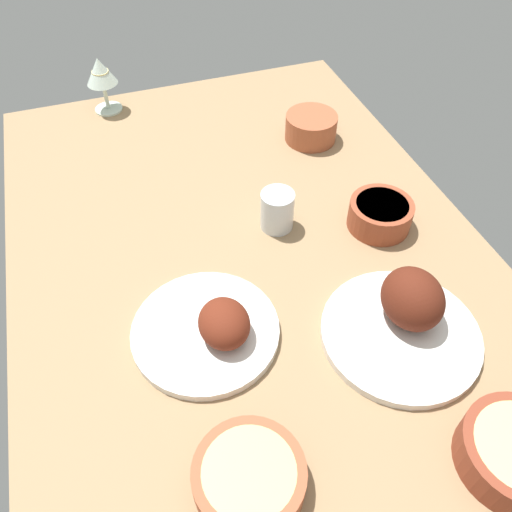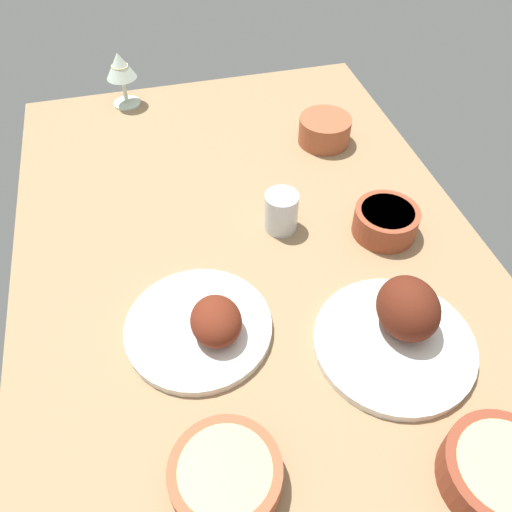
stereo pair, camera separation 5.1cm
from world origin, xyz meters
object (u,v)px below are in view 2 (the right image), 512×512
at_px(bowl_onions, 325,129).
at_px(bowl_potatoes, 501,473).
at_px(plate_center_main, 401,326).
at_px(bowl_sauce, 386,221).
at_px(wine_glass, 120,68).
at_px(plate_near_viewer, 205,325).
at_px(water_tumbler, 281,212).
at_px(bowl_pasta, 226,475).

relative_size(bowl_onions, bowl_potatoes, 0.78).
distance_m(plate_center_main, bowl_sauce, 0.25).
bearing_deg(plate_center_main, bowl_onions, -7.06).
height_order(bowl_potatoes, wine_glass, wine_glass).
relative_size(plate_center_main, wine_glass, 1.89).
bearing_deg(plate_center_main, plate_near_viewer, 73.67).
height_order(plate_center_main, bowl_potatoes, plate_center_main).
xyz_separation_m(plate_near_viewer, bowl_onions, (0.47, -0.38, 0.01)).
bearing_deg(water_tumbler, bowl_onions, -35.36).
distance_m(bowl_sauce, bowl_onions, 0.32).
height_order(bowl_pasta, wine_glass, wine_glass).
height_order(bowl_sauce, wine_glass, wine_glass).
bearing_deg(bowl_pasta, bowl_onions, -28.76).
bearing_deg(bowl_potatoes, wine_glass, 20.17).
bearing_deg(bowl_potatoes, plate_center_main, 6.67).
distance_m(bowl_potatoes, bowl_pasta, 0.37).
xyz_separation_m(plate_center_main, bowl_potatoes, (-0.25, -0.03, -0.00)).
relative_size(bowl_sauce, wine_glass, 0.90).
distance_m(bowl_sauce, water_tumbler, 0.21).
bearing_deg(plate_near_viewer, plate_center_main, -106.33).
bearing_deg(bowl_pasta, plate_center_main, -64.31).
xyz_separation_m(plate_center_main, bowl_onions, (0.56, -0.07, -0.00)).
xyz_separation_m(bowl_pasta, wine_glass, (1.01, 0.05, 0.07)).
relative_size(plate_center_main, bowl_potatoes, 1.69).
distance_m(plate_near_viewer, bowl_sauce, 0.42).
height_order(bowl_sauce, bowl_pasta, bowl_sauce).
bearing_deg(plate_center_main, bowl_sauce, -18.78).
height_order(wine_glass, water_tumbler, wine_glass).
height_order(bowl_pasta, water_tumbler, water_tumbler).
height_order(plate_center_main, wine_glass, wine_glass).
bearing_deg(wine_glass, bowl_sauce, -143.32).
bearing_deg(bowl_potatoes, plate_near_viewer, 45.01).
xyz_separation_m(plate_near_viewer, bowl_potatoes, (-0.34, -0.34, 0.01)).
xyz_separation_m(bowl_onions, wine_glass, (0.29, 0.45, 0.07)).
bearing_deg(bowl_pasta, bowl_sauce, -45.75).
distance_m(bowl_onions, wine_glass, 0.54).
relative_size(bowl_pasta, wine_glass, 1.09).
distance_m(plate_center_main, bowl_potatoes, 0.25).
distance_m(bowl_sauce, bowl_pasta, 0.57).
bearing_deg(bowl_onions, water_tumbler, 144.64).
bearing_deg(water_tumbler, bowl_sauce, -108.61).
bearing_deg(bowl_potatoes, water_tumbler, 14.43).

